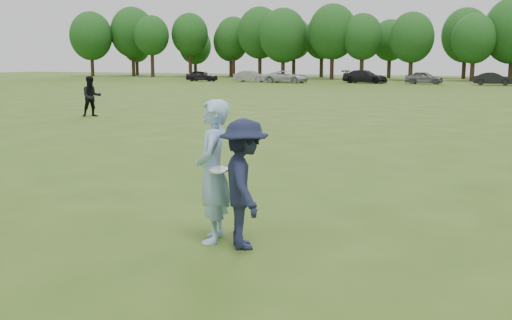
{
  "coord_description": "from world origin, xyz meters",
  "views": [
    {
      "loc": [
        3.97,
        -8.27,
        2.67
      ],
      "look_at": [
        0.2,
        0.34,
        1.1
      ],
      "focal_mm": 42.0,
      "sensor_mm": 36.0,
      "label": 1
    }
  ],
  "objects_px": {
    "player_far_a": "(91,96)",
    "car_d": "(365,77)",
    "thrower": "(213,172)",
    "car_a": "(202,76)",
    "car_c": "(287,77)",
    "car_e": "(424,78)",
    "defender": "(244,184)",
    "car_f": "(494,79)",
    "car_b": "(251,76)"
  },
  "relations": [
    {
      "from": "car_b",
      "to": "car_c",
      "type": "height_order",
      "value": "car_c"
    },
    {
      "from": "car_c",
      "to": "car_f",
      "type": "height_order",
      "value": "car_c"
    },
    {
      "from": "car_a",
      "to": "car_f",
      "type": "relative_size",
      "value": 0.98
    },
    {
      "from": "car_e",
      "to": "car_d",
      "type": "bearing_deg",
      "value": 93.68
    },
    {
      "from": "car_c",
      "to": "car_d",
      "type": "xyz_separation_m",
      "value": [
        8.74,
        2.44,
        0.05
      ]
    },
    {
      "from": "defender",
      "to": "car_d",
      "type": "distance_m",
      "value": 63.14
    },
    {
      "from": "player_far_a",
      "to": "car_d",
      "type": "xyz_separation_m",
      "value": [
        2.11,
        46.36,
        -0.2
      ]
    },
    {
      "from": "defender",
      "to": "car_f",
      "type": "height_order",
      "value": "defender"
    },
    {
      "from": "car_e",
      "to": "car_b",
      "type": "bearing_deg",
      "value": 96.86
    },
    {
      "from": "car_d",
      "to": "thrower",
      "type": "bearing_deg",
      "value": -160.6
    },
    {
      "from": "car_a",
      "to": "car_b",
      "type": "xyz_separation_m",
      "value": [
        6.86,
        -0.08,
        0.0
      ]
    },
    {
      "from": "defender",
      "to": "car_f",
      "type": "bearing_deg",
      "value": -34.47
    },
    {
      "from": "car_a",
      "to": "car_d",
      "type": "bearing_deg",
      "value": -89.79
    },
    {
      "from": "thrower",
      "to": "defender",
      "type": "distance_m",
      "value": 0.57
    },
    {
      "from": "defender",
      "to": "player_far_a",
      "type": "height_order",
      "value": "player_far_a"
    },
    {
      "from": "car_b",
      "to": "car_d",
      "type": "relative_size",
      "value": 0.8
    },
    {
      "from": "car_a",
      "to": "car_b",
      "type": "bearing_deg",
      "value": -94.98
    },
    {
      "from": "car_a",
      "to": "car_e",
      "type": "distance_m",
      "value": 27.39
    },
    {
      "from": "car_d",
      "to": "car_e",
      "type": "relative_size",
      "value": 1.26
    },
    {
      "from": "thrower",
      "to": "car_c",
      "type": "bearing_deg",
      "value": -179.85
    },
    {
      "from": "thrower",
      "to": "player_far_a",
      "type": "height_order",
      "value": "thrower"
    },
    {
      "from": "car_e",
      "to": "car_f",
      "type": "distance_m",
      "value": 7.31
    },
    {
      "from": "thrower",
      "to": "car_a",
      "type": "xyz_separation_m",
      "value": [
        -33.12,
        60.07,
        -0.37
      ]
    },
    {
      "from": "car_f",
      "to": "car_c",
      "type": "bearing_deg",
      "value": 93.82
    },
    {
      "from": "car_c",
      "to": "car_e",
      "type": "relative_size",
      "value": 1.22
    },
    {
      "from": "thrower",
      "to": "car_c",
      "type": "xyz_separation_m",
      "value": [
        -21.21,
        59.26,
        -0.35
      ]
    },
    {
      "from": "car_a",
      "to": "car_e",
      "type": "xyz_separation_m",
      "value": [
        27.32,
        1.91,
        0.02
      ]
    },
    {
      "from": "car_b",
      "to": "car_c",
      "type": "distance_m",
      "value": 5.11
    },
    {
      "from": "defender",
      "to": "car_e",
      "type": "distance_m",
      "value": 62.39
    },
    {
      "from": "car_a",
      "to": "car_d",
      "type": "distance_m",
      "value": 20.73
    },
    {
      "from": "car_b",
      "to": "car_d",
      "type": "xyz_separation_m",
      "value": [
        13.8,
        1.71,
        0.07
      ]
    },
    {
      "from": "player_far_a",
      "to": "car_d",
      "type": "height_order",
      "value": "player_far_a"
    },
    {
      "from": "thrower",
      "to": "player_far_a",
      "type": "distance_m",
      "value": 21.16
    },
    {
      "from": "player_far_a",
      "to": "car_b",
      "type": "distance_m",
      "value": 46.16
    },
    {
      "from": "car_a",
      "to": "defender",
      "type": "bearing_deg",
      "value": -155.07
    },
    {
      "from": "car_d",
      "to": "car_f",
      "type": "bearing_deg",
      "value": -83.09
    },
    {
      "from": "defender",
      "to": "player_far_a",
      "type": "xyz_separation_m",
      "value": [
        -15.11,
        15.43,
        0.03
      ]
    },
    {
      "from": "defender",
      "to": "player_far_a",
      "type": "bearing_deg",
      "value": 10.82
    },
    {
      "from": "player_far_a",
      "to": "car_d",
      "type": "relative_size",
      "value": 0.37
    },
    {
      "from": "player_far_a",
      "to": "car_c",
      "type": "xyz_separation_m",
      "value": [
        -6.64,
        43.92,
        -0.25
      ]
    },
    {
      "from": "defender",
      "to": "car_e",
      "type": "xyz_separation_m",
      "value": [
        -6.34,
        62.07,
        -0.22
      ]
    },
    {
      "from": "player_far_a",
      "to": "car_d",
      "type": "bearing_deg",
      "value": 37.47
    },
    {
      "from": "player_far_a",
      "to": "car_a",
      "type": "bearing_deg",
      "value": 62.6
    },
    {
      "from": "defender",
      "to": "car_e",
      "type": "relative_size",
      "value": 0.45
    },
    {
      "from": "car_e",
      "to": "defender",
      "type": "bearing_deg",
      "value": -172.85
    },
    {
      "from": "defender",
      "to": "car_c",
      "type": "relative_size",
      "value": 0.37
    },
    {
      "from": "car_a",
      "to": "car_d",
      "type": "relative_size",
      "value": 0.77
    },
    {
      "from": "car_b",
      "to": "player_far_a",
      "type": "bearing_deg",
      "value": -169.6
    },
    {
      "from": "thrower",
      "to": "car_a",
      "type": "height_order",
      "value": "thrower"
    },
    {
      "from": "car_c",
      "to": "car_e",
      "type": "distance_m",
      "value": 15.64
    }
  ]
}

